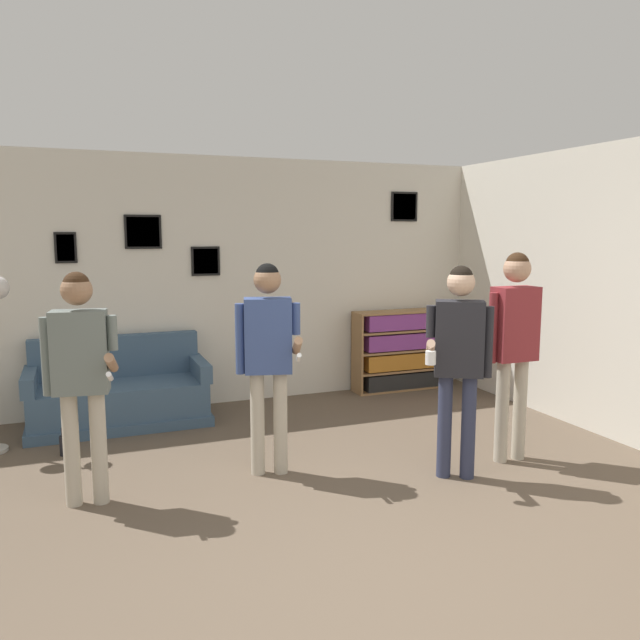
{
  "coord_description": "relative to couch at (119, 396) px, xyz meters",
  "views": [
    {
      "loc": [
        -1.61,
        -2.64,
        1.9
      ],
      "look_at": [
        0.22,
        2.04,
        1.18
      ],
      "focal_mm": 35.0,
      "sensor_mm": 36.0,
      "label": 1
    }
  ],
  "objects": [
    {
      "name": "wall_right",
      "position": [
        4.21,
        -1.65,
        1.07
      ],
      "size": [
        0.06,
        6.48,
        2.7
      ],
      "color": "silver",
      "rests_on": "ground_plane"
    },
    {
      "name": "bookshelf",
      "position": [
        3.27,
        0.2,
        0.19
      ],
      "size": [
        1.18,
        0.3,
        0.96
      ],
      "color": "olive",
      "rests_on": "ground_plane"
    },
    {
      "name": "person_spectator_near_bookshelf",
      "position": [
        2.97,
        -2.24,
        0.79
      ],
      "size": [
        0.5,
        0.22,
        1.73
      ],
      "color": "#B7AD99",
      "rests_on": "ground_plane"
    },
    {
      "name": "person_player_foreground_left",
      "position": [
        -0.34,
        -1.86,
        0.71
      ],
      "size": [
        0.5,
        0.49,
        1.63
      ],
      "color": "#B7AD99",
      "rests_on": "ground_plane"
    },
    {
      "name": "person_player_foreground_center",
      "position": [
        1.01,
        -1.78,
        0.74
      ],
      "size": [
        0.49,
        0.53,
        1.66
      ],
      "color": "#B7AD99",
      "rests_on": "ground_plane"
    },
    {
      "name": "wall_back",
      "position": [
        1.27,
        0.42,
        1.07
      ],
      "size": [
        8.21,
        0.08,
        2.7
      ],
      "color": "silver",
      "rests_on": "ground_plane"
    },
    {
      "name": "bottle_on_floor",
      "position": [
        -0.51,
        -0.76,
        -0.19
      ],
      "size": [
        0.07,
        0.07,
        0.24
      ],
      "color": "black",
      "rests_on": "ground_plane"
    },
    {
      "name": "ground_plane",
      "position": [
        1.27,
        -3.69,
        -0.28
      ],
      "size": [
        20.0,
        20.0,
        0.0
      ],
      "primitive_type": "plane",
      "color": "brown"
    },
    {
      "name": "person_watcher_holding_cup",
      "position": [
        2.34,
        -2.39,
        0.72
      ],
      "size": [
        0.58,
        0.36,
        1.65
      ],
      "color": "#2D334C",
      "rests_on": "ground_plane"
    },
    {
      "name": "couch",
      "position": [
        0.0,
        0.0,
        0.0
      ],
      "size": [
        1.71,
        0.8,
        0.85
      ],
      "color": "#3D5670",
      "rests_on": "ground_plane"
    }
  ]
}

